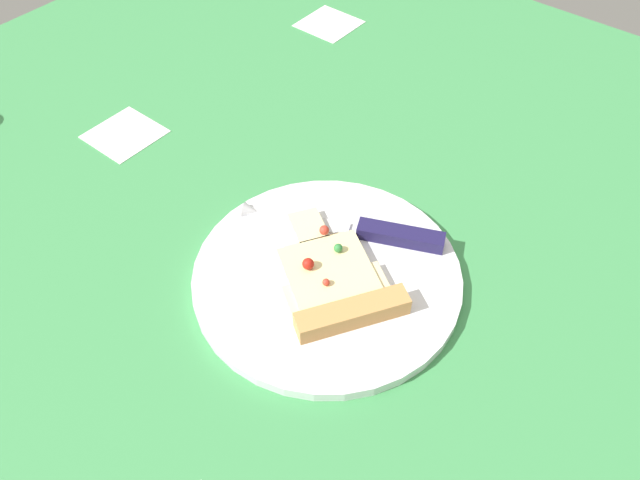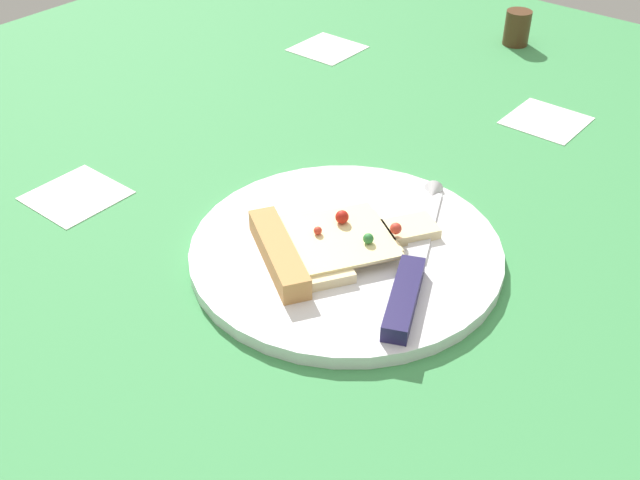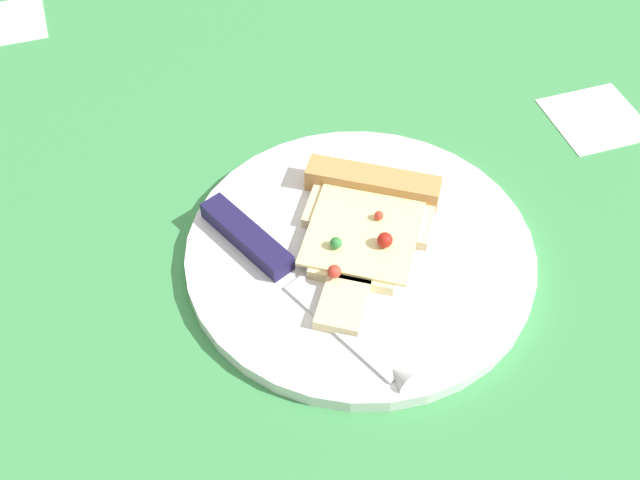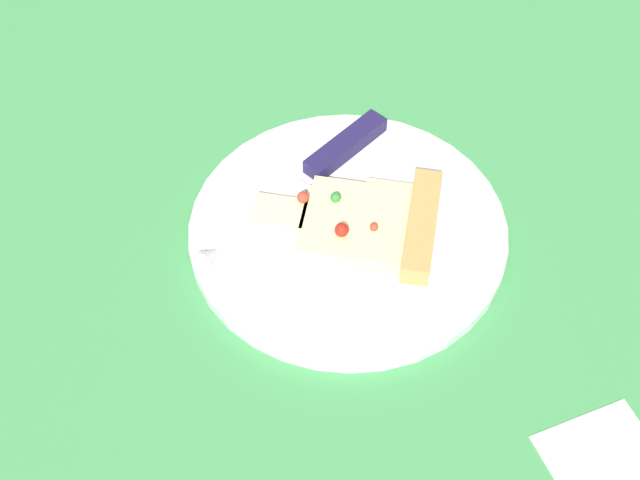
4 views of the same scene
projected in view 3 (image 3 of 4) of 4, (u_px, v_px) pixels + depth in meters
The scene contains 4 objects.
ground_plane at pixel (399, 271), 69.25cm from camera, with size 152.85×152.85×3.00cm.
plate at pixel (360, 253), 67.82cm from camera, with size 29.80×29.80×1.33cm, color silver.
pizza_slice at pixel (367, 220), 68.34cm from camera, with size 15.89×18.88×2.61cm.
knife at pixel (282, 268), 65.07cm from camera, with size 11.90×22.70×2.45cm.
Camera 3 is at (-19.89, -39.00, 52.68)cm, focal length 44.49 mm.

